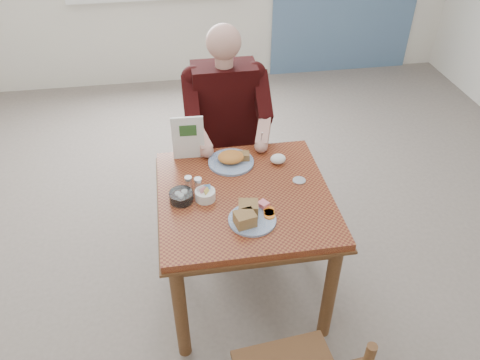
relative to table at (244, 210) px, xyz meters
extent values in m
plane|color=#665B52|center=(0.00, 0.00, -0.64)|extent=(6.00, 6.00, 0.00)
ellipsoid|color=yellow|center=(-0.05, -0.23, 0.13)|extent=(0.06, 0.05, 0.03)
ellipsoid|color=white|center=(0.23, 0.24, 0.14)|extent=(0.11, 0.09, 0.06)
cylinder|color=silver|center=(0.31, 0.06, 0.12)|extent=(0.09, 0.09, 0.01)
cube|color=brown|center=(0.00, 0.00, 0.09)|extent=(0.90, 0.90, 0.04)
cube|color=brown|center=(0.00, 0.00, 0.06)|extent=(0.92, 0.92, 0.01)
cylinder|color=brown|center=(-0.39, -0.39, -0.28)|extent=(0.07, 0.07, 0.71)
cylinder|color=brown|center=(0.39, -0.39, -0.28)|extent=(0.07, 0.07, 0.71)
cylinder|color=brown|center=(-0.39, 0.39, -0.28)|extent=(0.07, 0.07, 0.71)
cylinder|color=brown|center=(0.39, 0.39, -0.28)|extent=(0.07, 0.07, 0.71)
cube|color=brown|center=(0.00, -0.39, 0.02)|extent=(0.80, 0.03, 0.08)
cube|color=brown|center=(0.00, 0.39, 0.02)|extent=(0.80, 0.03, 0.08)
cube|color=brown|center=(-0.39, 0.00, 0.02)|extent=(0.03, 0.80, 0.08)
cube|color=brown|center=(0.39, 0.00, 0.02)|extent=(0.03, 0.80, 0.08)
cylinder|color=brown|center=(-0.18, 0.57, -0.41)|extent=(0.04, 0.04, 0.45)
cylinder|color=brown|center=(0.18, 0.57, -0.41)|extent=(0.04, 0.04, 0.45)
cylinder|color=brown|center=(-0.18, 0.93, -0.41)|extent=(0.04, 0.04, 0.45)
cylinder|color=brown|center=(0.18, 0.93, -0.41)|extent=(0.04, 0.04, 0.45)
cube|color=brown|center=(0.00, 0.75, -0.17)|extent=(0.42, 0.42, 0.03)
cylinder|color=brown|center=(-0.18, 0.93, 0.06)|extent=(0.04, 0.04, 0.50)
cylinder|color=brown|center=(0.18, 0.93, 0.06)|extent=(0.04, 0.04, 0.50)
cube|color=brown|center=(0.00, 0.93, 0.16)|extent=(0.38, 0.03, 0.14)
cube|color=gray|center=(-0.10, 0.63, -0.10)|extent=(0.13, 0.38, 0.12)
cube|color=gray|center=(0.10, 0.63, -0.10)|extent=(0.13, 0.38, 0.12)
cube|color=gray|center=(-0.10, 0.45, -0.40)|extent=(0.10, 0.10, 0.48)
cube|color=gray|center=(0.10, 0.45, -0.40)|extent=(0.10, 0.10, 0.48)
cube|color=black|center=(0.00, 0.78, 0.20)|extent=(0.40, 0.22, 0.58)
sphere|color=black|center=(-0.19, 0.78, 0.42)|extent=(0.15, 0.15, 0.15)
sphere|color=black|center=(0.19, 0.78, 0.42)|extent=(0.15, 0.15, 0.15)
cylinder|color=tan|center=(0.00, 0.76, 0.51)|extent=(0.11, 0.11, 0.08)
sphere|color=tan|center=(0.00, 0.76, 0.64)|extent=(0.21, 0.21, 0.21)
cube|color=black|center=(-0.22, 0.67, 0.32)|extent=(0.09, 0.29, 0.27)
cube|color=black|center=(0.22, 0.67, 0.32)|extent=(0.09, 0.29, 0.27)
sphere|color=black|center=(-0.22, 0.55, 0.22)|extent=(0.09, 0.09, 0.09)
sphere|color=black|center=(0.22, 0.55, 0.22)|extent=(0.09, 0.09, 0.09)
cube|color=tan|center=(-0.19, 0.46, 0.19)|extent=(0.14, 0.23, 0.14)
cube|color=tan|center=(0.19, 0.46, 0.19)|extent=(0.14, 0.23, 0.14)
sphere|color=tan|center=(-0.16, 0.37, 0.15)|extent=(0.08, 0.08, 0.08)
sphere|color=tan|center=(0.16, 0.37, 0.15)|extent=(0.08, 0.08, 0.08)
cylinder|color=silver|center=(0.16, 0.37, 0.20)|extent=(0.01, 0.05, 0.12)
cylinder|color=white|center=(0.00, -0.21, 0.12)|extent=(0.26, 0.26, 0.01)
cube|color=tan|center=(-0.04, -0.24, 0.16)|extent=(0.11, 0.10, 0.07)
cube|color=tan|center=(-0.01, -0.17, 0.16)|extent=(0.11, 0.10, 0.07)
cylinder|color=orange|center=(0.09, -0.21, 0.13)|extent=(0.06, 0.06, 0.01)
cylinder|color=orange|center=(0.09, -0.19, 0.13)|extent=(0.07, 0.07, 0.01)
cylinder|color=orange|center=(0.09, -0.17, 0.13)|extent=(0.08, 0.08, 0.01)
cube|color=#EC6F82|center=(0.07, -0.13, 0.14)|extent=(0.06, 0.06, 0.02)
cylinder|color=white|center=(-0.03, 0.28, 0.12)|extent=(0.29, 0.29, 0.01)
ellipsoid|color=orange|center=(-0.03, 0.28, 0.15)|extent=(0.16, 0.14, 0.06)
cube|color=tan|center=(0.03, 0.30, 0.15)|extent=(0.10, 0.07, 0.04)
cylinder|color=white|center=(-0.21, -0.01, 0.14)|extent=(0.14, 0.14, 0.05)
cube|color=pink|center=(-0.22, -0.02, 0.18)|extent=(0.04, 0.03, 0.03)
cube|color=#6699D8|center=(-0.20, 0.00, 0.18)|extent=(0.04, 0.02, 0.03)
cube|color=#EAD159|center=(-0.20, -0.03, 0.18)|extent=(0.03, 0.04, 0.03)
cube|color=white|center=(-0.23, 0.00, 0.18)|extent=(0.04, 0.02, 0.03)
cylinder|color=white|center=(-0.29, 0.07, 0.15)|extent=(0.05, 0.05, 0.07)
cylinder|color=silver|center=(-0.29, 0.07, 0.19)|extent=(0.05, 0.05, 0.02)
cylinder|color=white|center=(-0.24, 0.05, 0.15)|extent=(0.05, 0.05, 0.07)
cylinder|color=silver|center=(-0.24, 0.05, 0.19)|extent=(0.05, 0.05, 0.02)
cylinder|color=white|center=(-0.33, -0.01, 0.14)|extent=(0.13, 0.13, 0.06)
cylinder|color=white|center=(-0.35, -0.01, 0.16)|extent=(0.03, 0.03, 0.02)
cylinder|color=white|center=(-0.31, 0.00, 0.16)|extent=(0.03, 0.03, 0.02)
cylinder|color=white|center=(-0.33, -0.03, 0.16)|extent=(0.03, 0.03, 0.02)
cube|color=white|center=(-0.26, 0.38, 0.25)|extent=(0.18, 0.02, 0.27)
cube|color=#2D5926|center=(-0.26, 0.37, 0.30)|extent=(0.10, 0.01, 0.07)
camera|label=1|loc=(-0.32, -1.87, 1.67)|focal=35.00mm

